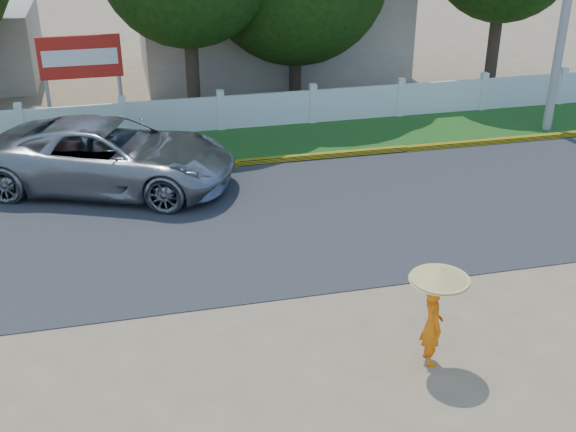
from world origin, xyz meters
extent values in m
plane|color=#9E8460|center=(0.00, 0.00, 0.00)|extent=(120.00, 120.00, 0.00)
cube|color=#38383A|center=(0.00, 4.50, 0.01)|extent=(60.00, 7.00, 0.02)
cube|color=#2D601E|center=(0.00, 9.75, 0.01)|extent=(60.00, 3.50, 0.03)
cube|color=yellow|center=(0.00, 8.05, 0.08)|extent=(40.00, 0.18, 0.16)
cube|color=silver|center=(0.00, 11.20, 0.55)|extent=(40.00, 0.10, 1.10)
cube|color=#B7AD99|center=(3.00, 18.00, 1.60)|extent=(10.00, 6.00, 3.20)
cylinder|color=#989896|center=(10.08, 8.85, 3.92)|extent=(0.28, 0.28, 7.85)
imported|color=gray|center=(-3.42, 7.33, 0.89)|extent=(7.01, 5.08, 1.77)
imported|color=orange|center=(1.65, -1.42, 0.73)|extent=(0.40, 0.56, 1.47)
cylinder|color=#95949A|center=(1.70, -1.42, 1.30)|extent=(0.02, 0.02, 0.95)
cone|color=#CFB95F|center=(1.70, -1.42, 1.71)|extent=(1.01, 1.01, 0.24)
cylinder|color=gray|center=(-5.21, 12.30, 1.00)|extent=(0.12, 0.12, 2.00)
cylinder|color=gray|center=(-3.01, 12.30, 1.00)|extent=(0.12, 0.12, 2.00)
cube|color=red|center=(-4.11, 12.30, 2.30)|extent=(2.50, 0.12, 1.30)
cube|color=silver|center=(-4.11, 12.24, 2.30)|extent=(2.25, 0.02, 0.49)
cylinder|color=#473828|center=(10.43, 13.44, 1.83)|extent=(0.44, 0.44, 3.65)
cylinder|color=#473828|center=(3.19, 14.39, 1.32)|extent=(0.44, 0.44, 2.64)
cylinder|color=#473828|center=(-0.64, 13.00, 1.77)|extent=(0.44, 0.44, 3.53)
camera|label=1|loc=(-2.96, -10.54, 7.57)|focal=45.00mm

